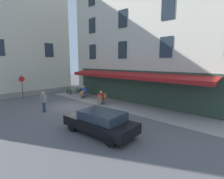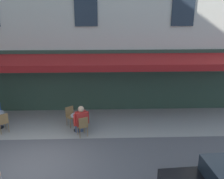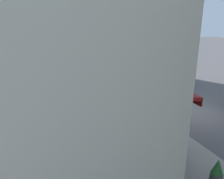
% 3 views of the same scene
% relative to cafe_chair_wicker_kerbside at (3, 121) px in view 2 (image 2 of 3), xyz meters
% --- Properties ---
extents(ground_plane, '(70.00, 70.00, 0.00)m').
position_rel_cafe_chair_wicker_kerbside_xyz_m(ground_plane, '(-1.91, 2.46, -0.55)').
color(ground_plane, '#565456').
extents(sidewalk_cafe_terrace, '(20.50, 3.20, 0.01)m').
position_rel_cafe_chair_wicker_kerbside_xyz_m(sidewalk_cafe_terrace, '(-5.16, -0.94, -0.54)').
color(sidewalk_cafe_terrace, gray).
rests_on(sidewalk_cafe_terrace, ground_plane).
extents(cafe_chair_wicker_kerbside, '(0.56, 0.56, 0.91)m').
position_rel_cafe_chair_wicker_kerbside_xyz_m(cafe_chair_wicker_kerbside, '(0.00, 0.00, 0.00)').
color(cafe_chair_wicker_kerbside, olive).
rests_on(cafe_chair_wicker_kerbside, ground_plane).
extents(cafe_table_mid_terrace, '(0.60, 0.60, 0.75)m').
position_rel_cafe_chair_wicker_kerbside_xyz_m(cafe_table_mid_terrace, '(-3.21, -0.09, -0.06)').
color(cafe_table_mid_terrace, black).
rests_on(cafe_table_mid_terrace, ground_plane).
extents(cafe_chair_wicker_facing_street, '(0.53, 0.53, 0.91)m').
position_rel_cafe_chair_wicker_kerbside_xyz_m(cafe_chair_wicker_facing_street, '(-3.48, 0.48, 0.00)').
color(cafe_chair_wicker_facing_street, olive).
rests_on(cafe_chair_wicker_facing_street, ground_plane).
extents(cafe_chair_wicker_under_awning, '(0.56, 0.56, 0.91)m').
position_rel_cafe_chair_wicker_kerbside_xyz_m(cafe_chair_wicker_under_awning, '(-2.85, -0.61, 0.00)').
color(cafe_chair_wicker_under_awning, olive).
rests_on(cafe_chair_wicker_under_awning, ground_plane).
extents(seated_patron_in_red, '(0.64, 0.66, 1.34)m').
position_rel_cafe_chair_wicker_kerbside_xyz_m(seated_patron_in_red, '(-3.39, 0.28, 0.17)').
color(seated_patron_in_red, navy).
rests_on(seated_patron_in_red, ground_plane).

